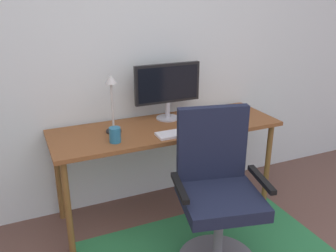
# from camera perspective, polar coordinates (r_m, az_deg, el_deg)

# --- Properties ---
(wall_back) EXTENTS (6.00, 0.10, 2.60)m
(wall_back) POSITION_cam_1_polar(r_m,az_deg,el_deg) (2.83, -7.58, 12.41)
(wall_back) COLOR silver
(wall_back) RESTS_ON ground
(desk) EXTENTS (1.74, 0.58, 0.74)m
(desk) POSITION_cam_1_polar(r_m,az_deg,el_deg) (2.75, -0.19, -1.38)
(desk) COLOR brown
(desk) RESTS_ON ground
(monitor) EXTENTS (0.53, 0.18, 0.44)m
(monitor) POSITION_cam_1_polar(r_m,az_deg,el_deg) (2.80, -0.06, 6.37)
(monitor) COLOR #B2B2B7
(monitor) RESTS_ON desk
(keyboard) EXTENTS (0.43, 0.13, 0.02)m
(keyboard) POSITION_cam_1_polar(r_m,az_deg,el_deg) (2.58, 2.78, -0.96)
(keyboard) COLOR white
(keyboard) RESTS_ON desk
(computer_mouse) EXTENTS (0.06, 0.10, 0.03)m
(computer_mouse) POSITION_cam_1_polar(r_m,az_deg,el_deg) (2.74, 9.08, 0.31)
(computer_mouse) COLOR white
(computer_mouse) RESTS_ON desk
(coffee_cup) EXTENTS (0.08, 0.08, 0.10)m
(coffee_cup) POSITION_cam_1_polar(r_m,az_deg,el_deg) (2.44, -8.41, -1.40)
(coffee_cup) COLOR #266A8B
(coffee_cup) RESTS_ON desk
(cell_phone) EXTENTS (0.08, 0.15, 0.01)m
(cell_phone) POSITION_cam_1_polar(r_m,az_deg,el_deg) (2.97, 10.45, 1.55)
(cell_phone) COLOR black
(cell_phone) RESTS_ON desk
(desk_lamp) EXTENTS (0.11, 0.11, 0.42)m
(desk_lamp) POSITION_cam_1_polar(r_m,az_deg,el_deg) (2.55, -8.90, 4.58)
(desk_lamp) COLOR black
(desk_lamp) RESTS_ON desk
(office_chair) EXTENTS (0.61, 0.57, 1.03)m
(office_chair) POSITION_cam_1_polar(r_m,az_deg,el_deg) (2.34, 7.77, -11.88)
(office_chair) COLOR slate
(office_chair) RESTS_ON ground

